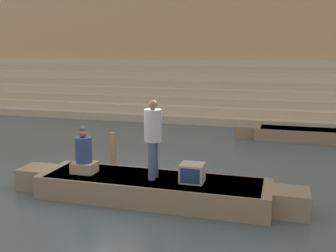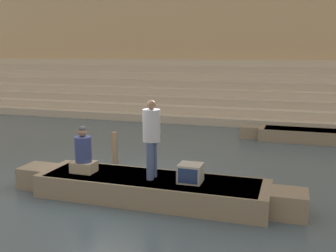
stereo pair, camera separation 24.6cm
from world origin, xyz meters
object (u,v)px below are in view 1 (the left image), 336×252
(tv_set, at_px, (192,173))
(moored_boat_shore, at_px, (326,136))
(person_standing, at_px, (153,134))
(mooring_post, at_px, (113,148))
(rowboat_main, at_px, (152,188))
(person_rowing, at_px, (84,155))

(tv_set, distance_m, moored_boat_shore, 7.67)
(person_standing, distance_m, tv_set, 1.13)
(tv_set, xyz_separation_m, mooring_post, (-2.82, 2.37, -0.23))
(tv_set, bearing_deg, mooring_post, 146.03)
(rowboat_main, bearing_deg, person_standing, -47.69)
(person_rowing, distance_m, mooring_post, 2.49)
(rowboat_main, distance_m, mooring_post, 3.04)
(mooring_post, bearing_deg, person_rowing, -80.80)
(person_standing, bearing_deg, mooring_post, 141.43)
(rowboat_main, relative_size, person_standing, 3.83)
(rowboat_main, height_order, person_standing, person_standing)
(rowboat_main, bearing_deg, person_rowing, -179.47)
(person_standing, bearing_deg, moored_boat_shore, 70.82)
(person_rowing, height_order, moored_boat_shore, person_rowing)
(tv_set, height_order, mooring_post, mooring_post)
(rowboat_main, height_order, moored_boat_shore, rowboat_main)
(moored_boat_shore, height_order, mooring_post, mooring_post)
(rowboat_main, xyz_separation_m, tv_set, (0.88, -0.04, 0.42))
(rowboat_main, distance_m, person_rowing, 1.68)
(moored_boat_shore, bearing_deg, rowboat_main, -125.88)
(rowboat_main, relative_size, person_rowing, 6.08)
(person_rowing, distance_m, moored_boat_shore, 9.03)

